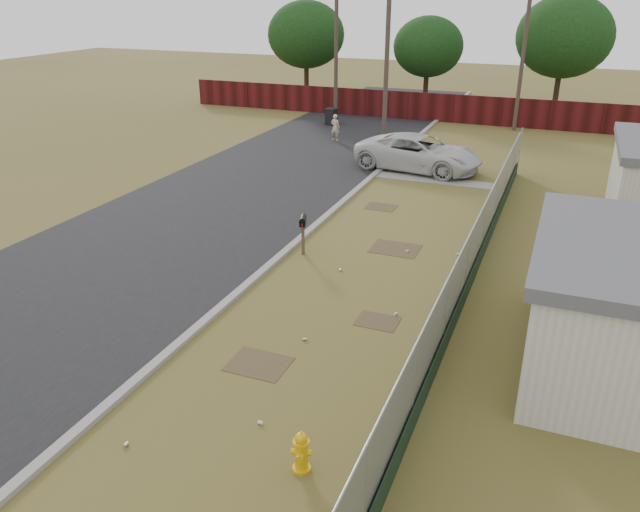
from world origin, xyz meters
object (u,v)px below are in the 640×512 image
at_px(pedestrian, 335,128).
at_px(fire_hydrant, 301,452).
at_px(pickup_truck, 419,153).
at_px(mailbox, 303,224).
at_px(trash_bin, 331,116).

bearing_deg(pedestrian, fire_hydrant, 118.21).
relative_size(fire_hydrant, pedestrian, 0.57).
relative_size(pickup_truck, pedestrian, 3.94).
distance_m(fire_hydrant, pickup_truck, 21.02).
distance_m(mailbox, pickup_truck, 11.61).
distance_m(fire_hydrant, mailbox, 10.09).
bearing_deg(pickup_truck, trash_bin, 51.16).
xyz_separation_m(mailbox, pedestrian, (-4.81, 15.83, -0.30)).
distance_m(mailbox, trash_bin, 21.07).
bearing_deg(fire_hydrant, trash_bin, 109.91).
relative_size(fire_hydrant, trash_bin, 0.84).
relative_size(mailbox, pickup_truck, 0.22).
distance_m(pickup_truck, pedestrian, 7.26).
xyz_separation_m(fire_hydrant, mailbox, (-3.95, 9.26, 0.65)).
relative_size(mailbox, pedestrian, 0.88).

